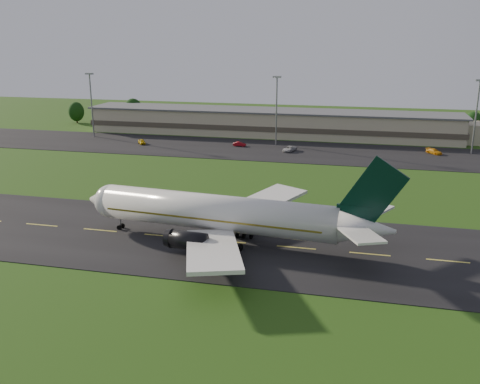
% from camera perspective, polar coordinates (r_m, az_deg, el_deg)
% --- Properties ---
extents(ground, '(360.00, 360.00, 0.00)m').
position_cam_1_polar(ground, '(88.15, -8.34, -4.69)').
color(ground, '#254611').
rests_on(ground, ground).
extents(taxiway, '(220.00, 30.00, 0.10)m').
position_cam_1_polar(taxiway, '(88.13, -8.34, -4.66)').
color(taxiway, black).
rests_on(taxiway, ground).
extents(apron, '(260.00, 30.00, 0.10)m').
position_cam_1_polar(apron, '(154.70, 1.50, 4.58)').
color(apron, black).
rests_on(apron, ground).
extents(airliner, '(51.27, 42.01, 15.57)m').
position_cam_1_polar(airliner, '(83.36, -1.89, -2.35)').
color(airliner, white).
rests_on(airliner, ground).
extents(terminal, '(145.00, 16.00, 8.40)m').
position_cam_1_polar(terminal, '(176.34, 5.21, 7.26)').
color(terminal, '#B9AD8D').
rests_on(terminal, ground).
extents(light_mast_west, '(2.40, 1.20, 20.35)m').
position_cam_1_polar(light_mast_west, '(179.49, -15.60, 9.71)').
color(light_mast_west, gray).
rests_on(light_mast_west, ground).
extents(light_mast_centre, '(2.40, 1.20, 20.35)m').
position_cam_1_polar(light_mast_centre, '(159.54, 3.92, 9.52)').
color(light_mast_centre, gray).
rests_on(light_mast_centre, ground).
extents(light_mast_east, '(2.40, 1.20, 20.35)m').
position_cam_1_polar(light_mast_east, '(159.92, 23.95, 8.20)').
color(light_mast_east, gray).
rests_on(light_mast_east, ground).
extents(tree_line, '(199.11, 8.45, 9.93)m').
position_cam_1_polar(tree_line, '(183.58, 15.66, 7.35)').
color(tree_line, black).
rests_on(tree_line, ground).
extents(service_vehicle_a, '(3.76, 4.33, 1.41)m').
position_cam_1_polar(service_vehicle_a, '(164.80, -10.43, 5.30)').
color(service_vehicle_a, yellow).
rests_on(service_vehicle_a, apron).
extents(service_vehicle_b, '(3.86, 1.45, 1.26)m').
position_cam_1_polar(service_vehicle_b, '(158.76, -0.05, 5.13)').
color(service_vehicle_b, maroon).
rests_on(service_vehicle_b, apron).
extents(service_vehicle_c, '(4.03, 5.70, 1.44)m').
position_cam_1_polar(service_vehicle_c, '(152.10, 5.30, 4.61)').
color(service_vehicle_c, silver).
rests_on(service_vehicle_c, apron).
extents(service_vehicle_d, '(4.67, 4.94, 1.40)m').
position_cam_1_polar(service_vehicle_d, '(157.45, 20.00, 4.09)').
color(service_vehicle_d, orange).
rests_on(service_vehicle_d, apron).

